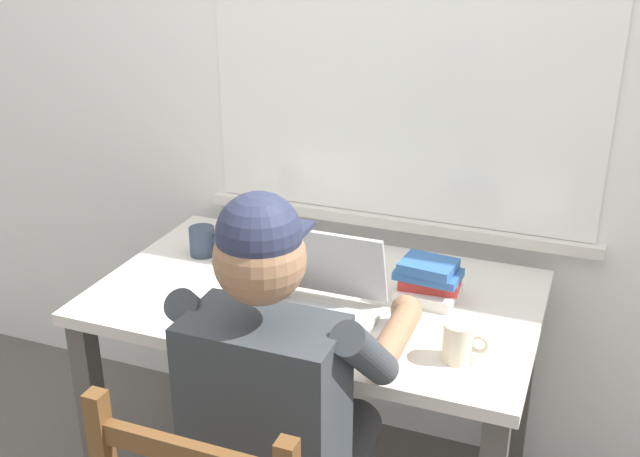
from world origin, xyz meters
The scene contains 10 objects.
back_wall centered at (0.00, 0.46, 1.30)m, with size 6.00×0.08×2.60m.
desk centered at (0.00, 0.00, 0.65)m, with size 1.24×0.76×0.75m.
seated_person centered at (0.10, -0.46, 0.70)m, with size 0.50×0.60×1.26m.
laptop centered at (0.05, -0.14, 0.81)m, with size 0.33×0.30×0.23m.
computer_mouse centered at (0.29, -0.20, 0.77)m, with size 0.06×0.10×0.03m, color #ADAFB2.
coffee_mug_white centered at (0.45, -0.21, 0.80)m, with size 0.11×0.07×0.10m.
coffee_mug_dark centered at (-0.42, 0.10, 0.80)m, with size 0.12×0.08×0.09m.
book_stack_main centered at (0.31, 0.07, 0.81)m, with size 0.18×0.15×0.12m.
paper_pile_near_laptop centered at (-0.22, -0.14, 0.76)m, with size 0.21×0.16×0.01m, color white.
paper_pile_back_corner centered at (-0.25, 0.17, 0.76)m, with size 0.25×0.19×0.01m, color white.
Camera 1 is at (0.71, -1.80, 1.77)m, focal length 42.77 mm.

